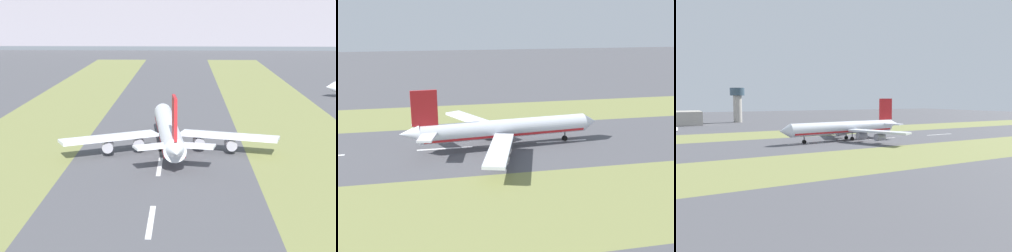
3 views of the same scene
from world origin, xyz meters
The scene contains 8 objects.
ground_plane centered at (0.00, 0.00, 0.00)m, with size 800.00×800.00×0.00m, color #4C4C51.
grass_median_west centered at (-45.00, 0.00, 0.00)m, with size 40.00×600.00×0.01m, color olive.
grass_median_east centered at (45.00, 0.00, 0.00)m, with size 40.00×600.00×0.01m, color olive.
centreline_dash_near centered at (0.00, -54.48, 0.01)m, with size 1.20×18.00×0.01m, color silver.
centreline_dash_mid centered at (0.00, -14.48, 0.01)m, with size 1.20×18.00×0.01m, color silver.
centreline_dash_far centered at (0.00, 25.52, 0.01)m, with size 1.20×18.00×0.01m, color silver.
airplane_main_jet centered at (1.86, 3.63, 6.02)m, with size 63.85×67.22×20.20m.
mountain_ridge centered at (0.00, 520.00, 39.98)m, with size 800.00×120.00×79.96m, color gray.
Camera 1 is at (6.71, -161.11, 42.43)m, focal length 60.00 mm.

